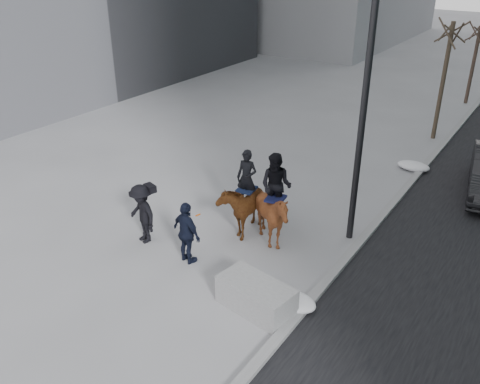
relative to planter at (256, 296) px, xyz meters
The scene contains 11 objects.
ground 2.38m from the planter, 149.82° to the left, with size 120.00×120.00×0.00m, color gray.
curb 11.23m from the planter, 85.07° to the left, with size 0.25×90.00×0.12m, color gray.
planter is the anchor object (origin of this frame).
tree_near 14.15m from the planter, 88.50° to the left, with size 1.20×1.20×5.42m, color #35281F, non-canonical shape.
tree_far 20.43m from the planter, 88.97° to the left, with size 1.20×1.20×4.36m, color #392A21, non-canonical shape.
mounted_left 3.72m from the planter, 127.55° to the left, with size 1.08×1.99×2.46m.
mounted_right 2.98m from the planter, 112.91° to the left, with size 1.66×1.81×2.70m.
feeder 2.68m from the planter, 165.74° to the left, with size 1.10×0.97×1.75m.
camera_crew 4.35m from the planter, 169.79° to the left, with size 1.28×0.96×1.75m.
lamppost 6.47m from the planter, 82.81° to the left, with size 0.25×2.85×9.09m.
snow_piles 5.47m from the planter, 83.02° to the left, with size 1.19×10.25×0.30m.
Camera 1 is at (6.95, -9.24, 7.74)m, focal length 38.00 mm.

